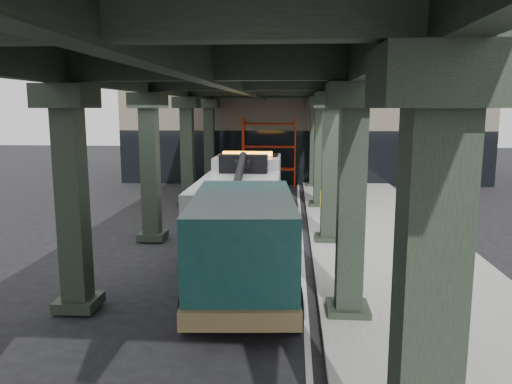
% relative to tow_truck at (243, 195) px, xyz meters
% --- Properties ---
extents(ground, '(90.00, 90.00, 0.00)m').
position_rel_tow_truck_xyz_m(ground, '(0.38, -3.06, -1.45)').
color(ground, black).
rests_on(ground, ground).
extents(sidewalk, '(5.00, 40.00, 0.15)m').
position_rel_tow_truck_xyz_m(sidewalk, '(4.88, -1.06, -1.38)').
color(sidewalk, gray).
rests_on(sidewalk, ground).
extents(lane_stripe, '(0.12, 38.00, 0.01)m').
position_rel_tow_truck_xyz_m(lane_stripe, '(2.08, -1.06, -1.45)').
color(lane_stripe, silver).
rests_on(lane_stripe, ground).
extents(viaduct, '(7.40, 32.00, 6.40)m').
position_rel_tow_truck_xyz_m(viaduct, '(-0.02, -1.06, 4.01)').
color(viaduct, black).
rests_on(viaduct, ground).
extents(building, '(22.00, 10.00, 8.00)m').
position_rel_tow_truck_xyz_m(building, '(2.38, 16.94, 2.55)').
color(building, '#C6B793').
rests_on(building, ground).
extents(scaffolding, '(3.08, 0.88, 4.00)m').
position_rel_tow_truck_xyz_m(scaffolding, '(0.38, 11.58, 0.66)').
color(scaffolding, red).
rests_on(scaffolding, ground).
extents(tow_truck, '(2.81, 9.12, 2.98)m').
position_rel_tow_truck_xyz_m(tow_truck, '(0.00, 0.00, 0.00)').
color(tow_truck, black).
rests_on(tow_truck, ground).
extents(towed_van, '(2.88, 6.36, 2.52)m').
position_rel_tow_truck_xyz_m(towed_van, '(0.60, -5.86, -0.10)').
color(towed_van, '#0F3937').
rests_on(towed_van, ground).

